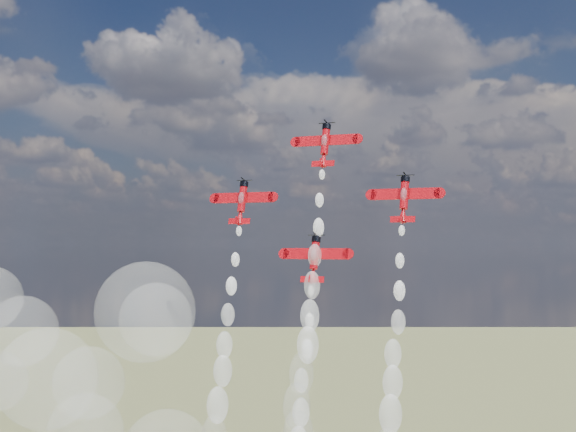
% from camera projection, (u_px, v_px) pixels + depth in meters
% --- Properties ---
extents(plane_lead, '(11.71, 4.58, 8.19)m').
position_uv_depth(plane_lead, '(325.00, 144.00, 142.28)').
color(plane_lead, '#BA0911').
rests_on(plane_lead, ground).
extents(plane_left, '(11.71, 4.58, 8.19)m').
position_uv_depth(plane_left, '(242.00, 201.00, 144.86)').
color(plane_left, '#BA0911').
rests_on(plane_left, ground).
extents(plane_right, '(11.71, 4.58, 8.19)m').
position_uv_depth(plane_right, '(404.00, 198.00, 133.79)').
color(plane_right, '#BA0911').
rests_on(plane_right, ground).
extents(plane_slot, '(11.71, 4.58, 8.19)m').
position_uv_depth(plane_slot, '(314.00, 258.00, 136.37)').
color(plane_slot, '#BA0911').
rests_on(plane_slot, ground).
extents(smoke_trail_lead, '(5.68, 16.90, 51.49)m').
position_uv_depth(smoke_trail_lead, '(299.00, 403.00, 129.49)').
color(smoke_trail_lead, white).
rests_on(smoke_trail_lead, plane_lead).
extents(drifted_smoke_cloud, '(64.75, 40.48, 57.97)m').
position_uv_depth(drifted_smoke_cloud, '(87.00, 384.00, 174.17)').
color(drifted_smoke_cloud, white).
rests_on(drifted_smoke_cloud, ground).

